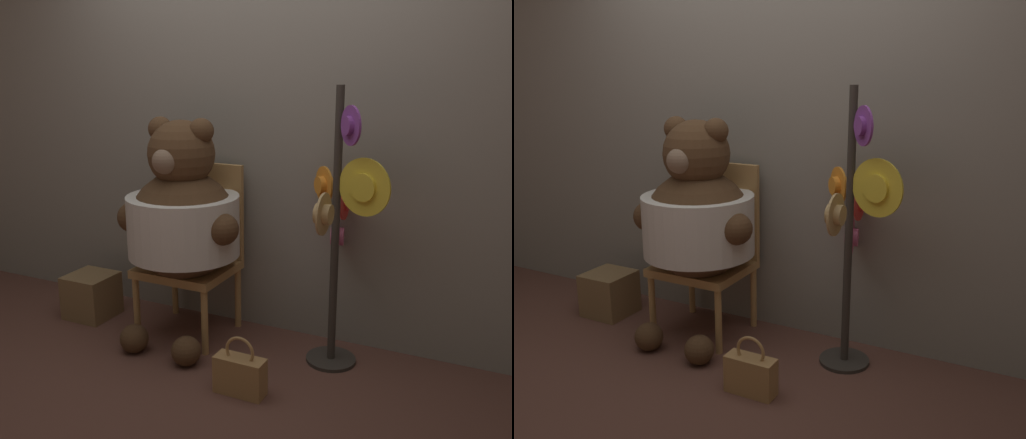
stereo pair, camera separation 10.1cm
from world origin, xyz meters
TOP-DOWN VIEW (x-y plane):
  - ground_plane at (0.00, 0.00)m, footprint 14.00×14.00m
  - wall_back at (0.00, 0.71)m, footprint 8.00×0.10m
  - chair at (-0.35, 0.46)m, footprint 0.54×0.47m
  - teddy_bear at (-0.32, 0.29)m, footprint 0.79×0.70m
  - hat_display_rack at (0.59, 0.40)m, footprint 0.49×0.60m
  - handbag_on_ground at (0.26, -0.12)m, footprint 0.26×0.11m
  - wooden_crate at (-1.06, 0.30)m, footprint 0.29×0.29m

SIDE VIEW (x-z plane):
  - ground_plane at x=0.00m, z-range 0.00..0.00m
  - handbag_on_ground at x=0.26m, z-range -0.05..0.26m
  - wooden_crate at x=-1.06m, z-range 0.00..0.29m
  - chair at x=-0.35m, z-range 0.02..1.06m
  - teddy_bear at x=-0.32m, z-range 0.09..1.43m
  - hat_display_rack at x=0.59m, z-range 0.03..1.56m
  - wall_back at x=0.00m, z-range 0.00..2.50m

